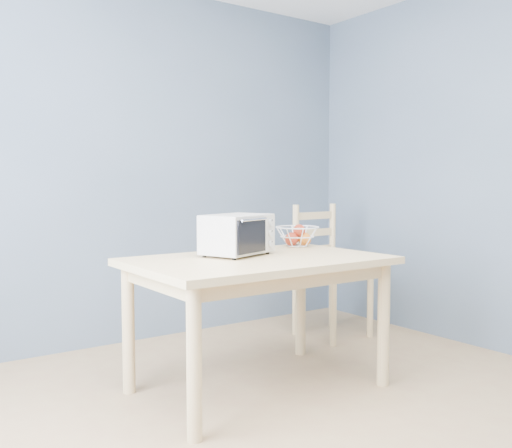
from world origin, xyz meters
TOP-DOWN VIEW (x-y plane):
  - room at (0.00, 0.00)m, footprint 4.01×4.51m
  - dining_table at (0.23, 0.90)m, footprint 1.40×0.90m
  - toaster_oven at (0.17, 1.04)m, footprint 0.47×0.41m
  - fruit_basket at (0.76, 1.21)m, footprint 0.38×0.38m
  - dining_chair at (1.36, 1.55)m, footprint 0.49×0.49m

SIDE VIEW (x-z plane):
  - dining_chair at x=1.36m, z-range -0.01..1.00m
  - dining_table at x=0.23m, z-range 0.27..1.02m
  - fruit_basket at x=0.76m, z-range 0.75..0.90m
  - toaster_oven at x=0.17m, z-range 0.76..0.99m
  - room at x=0.00m, z-range -0.01..2.61m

